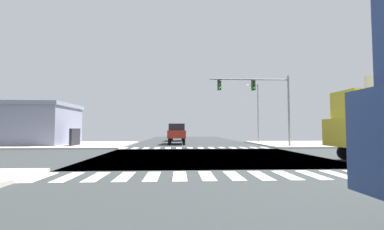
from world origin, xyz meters
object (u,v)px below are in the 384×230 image
traffic_signal_mast (258,94)px  pickup_queued_2 (177,133)px  street_lamp (256,107)px  bank_building (22,124)px  pickup_trailing_4 (177,132)px

traffic_signal_mast → pickup_queued_2: bearing=143.1°
street_lamp → pickup_queued_2: bearing=-167.5°
bank_building → pickup_queued_2: bank_building is taller
street_lamp → pickup_queued_2: 10.70m
bank_building → pickup_queued_2: 16.70m
street_lamp → pickup_queued_2: street_lamp is taller
traffic_signal_mast → bank_building: bearing=169.4°
pickup_queued_2 → pickup_trailing_4: (0.00, 8.75, 0.00)m
street_lamp → pickup_trailing_4: size_ratio=1.45×
traffic_signal_mast → street_lamp: bearing=75.0°
pickup_queued_2 → pickup_trailing_4: 8.75m
traffic_signal_mast → bank_building: (-24.44, 4.58, -2.87)m
pickup_trailing_4 → pickup_queued_2: bearing=90.0°
bank_building → pickup_queued_2: (16.62, 1.27, -0.96)m
traffic_signal_mast → street_lamp: size_ratio=1.04×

